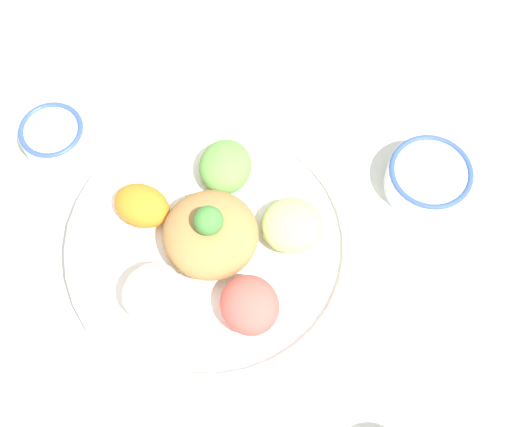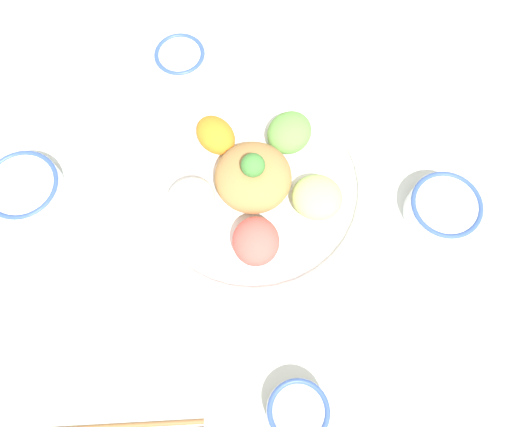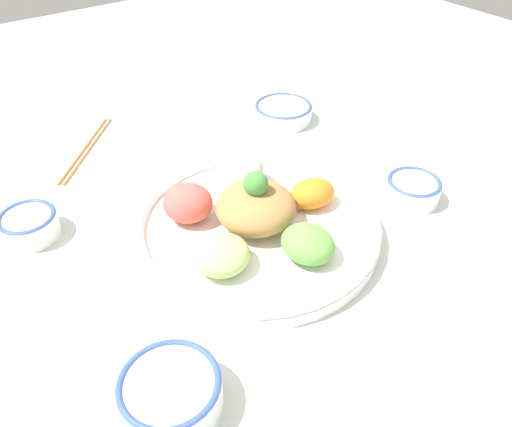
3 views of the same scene
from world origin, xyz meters
name	(u,v)px [view 3 (image 3 of 3)]	position (x,y,z in m)	size (l,w,h in m)	color
ground_plane	(251,229)	(0.00, 0.00, 0.00)	(2.40, 2.40, 0.00)	silver
salad_platter	(254,220)	(0.01, 0.00, 0.03)	(0.37, 0.37, 0.11)	white
sauce_bowl_red	(283,111)	(-0.24, 0.25, 0.02)	(0.12, 0.12, 0.04)	white
rice_bowl_blue	(413,189)	(0.09, 0.26, 0.02)	(0.09, 0.09, 0.04)	white
sauce_bowl_dark	(171,392)	(0.19, -0.23, 0.03)	(0.11, 0.11, 0.05)	white
rice_bowl_plain	(29,224)	(-0.18, -0.27, 0.02)	(0.08, 0.08, 0.04)	white
chopsticks_pair_near	(86,148)	(-0.37, -0.12, 0.00)	(0.18, 0.17, 0.01)	#9E6B3D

